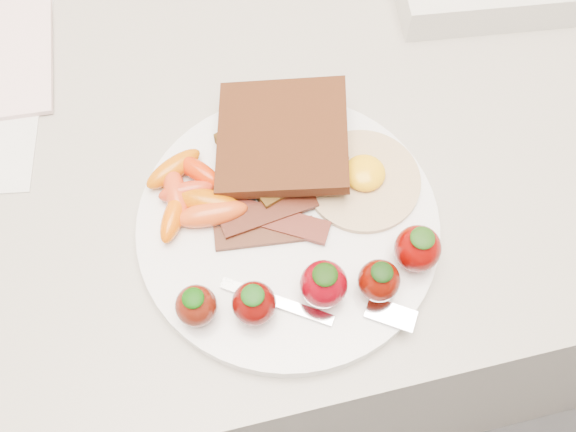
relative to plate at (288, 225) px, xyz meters
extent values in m
cube|color=gray|center=(-0.02, 0.14, -0.46)|extent=(2.00, 0.60, 0.90)
cylinder|color=white|center=(0.00, 0.00, 0.00)|extent=(0.27, 0.27, 0.02)
cube|color=black|center=(0.01, 0.07, 0.02)|extent=(0.12, 0.12, 0.01)
cube|color=black|center=(0.01, 0.07, 0.03)|extent=(0.14, 0.14, 0.03)
cylinder|color=beige|center=(0.08, 0.02, 0.01)|extent=(0.12, 0.12, 0.01)
ellipsoid|color=#F9AF0D|center=(0.08, 0.03, 0.02)|extent=(0.04, 0.04, 0.02)
cube|color=black|center=(-0.02, -0.01, 0.01)|extent=(0.09, 0.03, 0.00)
cube|color=black|center=(-0.01, 0.00, 0.01)|extent=(0.09, 0.06, 0.00)
cube|color=black|center=(-0.02, 0.01, 0.02)|extent=(0.09, 0.03, 0.00)
ellipsoid|color=red|center=(-0.08, 0.04, 0.02)|extent=(0.05, 0.02, 0.02)
ellipsoid|color=#B75100|center=(-0.07, 0.03, 0.02)|extent=(0.07, 0.05, 0.02)
ellipsoid|color=#DD5700|center=(-0.10, 0.02, 0.02)|extent=(0.04, 0.06, 0.02)
ellipsoid|color=red|center=(-0.07, 0.06, 0.02)|extent=(0.05, 0.05, 0.02)
ellipsoid|color=#C75A02|center=(-0.09, 0.07, 0.02)|extent=(0.06, 0.04, 0.02)
ellipsoid|color=#CC4616|center=(-0.06, 0.02, 0.02)|extent=(0.07, 0.02, 0.02)
ellipsoid|color=red|center=(-0.09, 0.05, 0.02)|extent=(0.02, 0.06, 0.02)
ellipsoid|color=#511208|center=(-0.09, -0.07, 0.03)|extent=(0.03, 0.03, 0.04)
ellipsoid|color=#0B3C05|center=(-0.09, -0.07, 0.05)|extent=(0.02, 0.02, 0.01)
ellipsoid|color=#530604|center=(-0.05, -0.07, 0.03)|extent=(0.04, 0.04, 0.04)
ellipsoid|color=#13410D|center=(-0.05, -0.07, 0.05)|extent=(0.02, 0.02, 0.01)
ellipsoid|color=#6E010B|center=(0.01, -0.07, 0.03)|extent=(0.04, 0.04, 0.04)
ellipsoid|color=black|center=(0.01, -0.07, 0.05)|extent=(0.02, 0.02, 0.01)
ellipsoid|color=#520902|center=(0.06, -0.08, 0.03)|extent=(0.04, 0.04, 0.04)
ellipsoid|color=black|center=(0.06, -0.08, 0.05)|extent=(0.02, 0.02, 0.01)
ellipsoid|color=#650402|center=(0.10, -0.06, 0.03)|extent=(0.04, 0.04, 0.04)
ellipsoid|color=#183B0C|center=(0.10, -0.06, 0.05)|extent=(0.02, 0.02, 0.01)
cube|color=silver|center=(-0.03, -0.07, 0.01)|extent=(0.09, 0.06, 0.00)
cube|color=silver|center=(0.06, -0.10, 0.01)|extent=(0.04, 0.04, 0.00)
camera|label=1|loc=(-0.06, -0.24, 0.52)|focal=40.00mm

